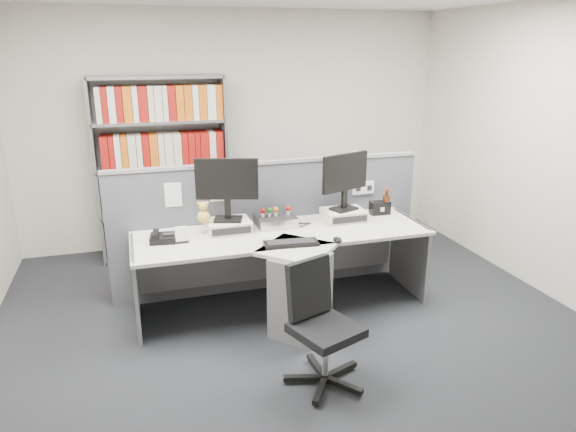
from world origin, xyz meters
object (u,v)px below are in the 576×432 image
object	(u,v)px
mouse	(338,240)
cola_bottle	(386,205)
desk	(290,269)
desk_fan	(355,166)
desktop_pc	(275,220)
keyboard	(291,243)
shelving_unit	(163,171)
monitor_left	(227,184)
office_chair	(320,321)
filing_cabinet	(352,219)
desk_phone	(162,238)
monitor_right	(345,177)
speaker	(380,208)
desk_calendar	(181,236)

from	to	relation	value
mouse	cola_bottle	distance (m)	0.95
desk	desk_fan	bearing A→B (deg)	49.39
desktop_pc	keyboard	size ratio (longest dim) A/B	0.76
keyboard	shelving_unit	bearing A→B (deg)	114.30
desk	monitor_left	distance (m)	0.91
office_chair	monitor_left	bearing A→B (deg)	106.29
monitor_left	desk_fan	bearing A→B (deg)	31.61
desk	filing_cabinet	distance (m)	1.85
keyboard	desk_fan	world-z (taller)	desk_fan
desk_phone	cola_bottle	bearing A→B (deg)	3.95
desk	shelving_unit	xyz separation A→B (m)	(-0.90, 1.85, 0.52)
cola_bottle	mouse	bearing A→B (deg)	-141.69
desk	desk_phone	xyz separation A→B (m)	(-1.03, 0.29, 0.30)
monitor_right	desk_phone	bearing A→B (deg)	-176.71
desktop_pc	desk_fan	size ratio (longest dim) A/B	0.75
desk	monitor_right	bearing A→B (deg)	30.61
mouse	cola_bottle	world-z (taller)	cola_bottle
desk	desktop_pc	size ratio (longest dim) A/B	7.41
cola_bottle	shelving_unit	distance (m)	2.47
monitor_left	filing_cabinet	world-z (taller)	monitor_left
mouse	speaker	world-z (taller)	speaker
desk	office_chair	world-z (taller)	office_chair
desk	mouse	xyz separation A→B (m)	(0.37, -0.15, 0.28)
keyboard	shelving_unit	distance (m)	2.15
speaker	mouse	bearing A→B (deg)	-138.72
desk_phone	desk_fan	bearing A→B (deg)	26.49
monitor_left	desk_calendar	size ratio (longest dim) A/B	4.13
desk_phone	mouse	bearing A→B (deg)	-17.45
cola_bottle	desk_fan	bearing A→B (deg)	84.96
keyboard	desk_fan	bearing A→B (deg)	50.85
monitor_left	mouse	world-z (taller)	monitor_left
monitor_right	speaker	bearing A→B (deg)	9.08
monitor_left	keyboard	distance (m)	0.77
desk_fan	speaker	bearing A→B (deg)	-98.63
monitor_right	desk_calendar	world-z (taller)	monitor_right
monitor_right	desk_phone	world-z (taller)	monitor_right
mouse	desk_phone	bearing A→B (deg)	162.55
mouse	office_chair	distance (m)	0.93
desk_calendar	shelving_unit	xyz separation A→B (m)	(-0.02, 1.63, 0.20)
keyboard	office_chair	distance (m)	0.87
keyboard	cola_bottle	xyz separation A→B (m)	(1.14, 0.53, 0.08)
keyboard	desk_phone	distance (m)	1.08
mouse	desk_calendar	distance (m)	1.30
mouse	filing_cabinet	bearing A→B (deg)	61.87
monitor_right	office_chair	bearing A→B (deg)	-118.69
speaker	desk_fan	distance (m)	0.98
desk	shelving_unit	bearing A→B (deg)	115.96
monitor_left	speaker	size ratio (longest dim) A/B	2.92
monitor_right	desk_calendar	size ratio (longest dim) A/B	3.98
desk_fan	shelving_unit	bearing A→B (deg)	167.93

